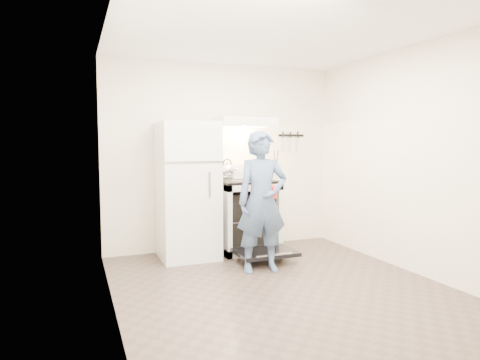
% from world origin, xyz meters
% --- Properties ---
extents(floor, '(3.60, 3.60, 0.00)m').
position_xyz_m(floor, '(0.00, 0.00, 0.00)').
color(floor, '#4A3B34').
rests_on(floor, ground).
extents(back_wall, '(3.20, 0.02, 2.50)m').
position_xyz_m(back_wall, '(0.00, 1.80, 1.25)').
color(back_wall, silver).
rests_on(back_wall, ground).
extents(refrigerator, '(0.70, 0.70, 1.70)m').
position_xyz_m(refrigerator, '(-0.58, 1.45, 0.85)').
color(refrigerator, silver).
rests_on(refrigerator, floor).
extents(stove_body, '(0.76, 0.65, 0.92)m').
position_xyz_m(stove_body, '(0.23, 1.48, 0.46)').
color(stove_body, silver).
rests_on(stove_body, floor).
extents(cooktop, '(0.76, 0.65, 0.03)m').
position_xyz_m(cooktop, '(0.23, 1.48, 0.94)').
color(cooktop, black).
rests_on(cooktop, stove_body).
extents(backsplash, '(0.76, 0.07, 0.20)m').
position_xyz_m(backsplash, '(0.23, 1.76, 1.05)').
color(backsplash, silver).
rests_on(backsplash, cooktop).
extents(oven_door, '(0.70, 0.54, 0.04)m').
position_xyz_m(oven_door, '(0.23, 0.88, 0.12)').
color(oven_door, black).
rests_on(oven_door, floor).
extents(oven_rack, '(0.60, 0.52, 0.01)m').
position_xyz_m(oven_rack, '(0.23, 1.48, 0.44)').
color(oven_rack, slate).
rests_on(oven_rack, stove_body).
extents(range_hood, '(0.76, 0.50, 0.12)m').
position_xyz_m(range_hood, '(0.23, 1.55, 1.71)').
color(range_hood, silver).
rests_on(range_hood, back_wall).
extents(knife_strip, '(0.40, 0.02, 0.03)m').
position_xyz_m(knife_strip, '(1.05, 1.79, 1.55)').
color(knife_strip, black).
rests_on(knife_strip, back_wall).
extents(pizza_stone, '(0.32, 0.32, 0.02)m').
position_xyz_m(pizza_stone, '(0.20, 1.54, 0.45)').
color(pizza_stone, '#89664F').
rests_on(pizza_stone, oven_rack).
extents(tea_kettle, '(0.23, 0.19, 0.28)m').
position_xyz_m(tea_kettle, '(0.04, 1.70, 1.09)').
color(tea_kettle, silver).
rests_on(tea_kettle, cooktop).
extents(utensil_jar, '(0.11, 0.11, 0.13)m').
position_xyz_m(utensil_jar, '(0.55, 1.25, 1.05)').
color(utensil_jar, silver).
rests_on(utensil_jar, cooktop).
extents(person, '(0.61, 0.44, 1.58)m').
position_xyz_m(person, '(0.05, 0.58, 0.79)').
color(person, '#34476C').
rests_on(person, floor).
extents(dutch_oven, '(0.35, 0.28, 0.23)m').
position_xyz_m(dutch_oven, '(0.25, 0.93, 0.84)').
color(dutch_oven, '#B90B11').
rests_on(dutch_oven, person).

